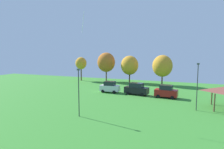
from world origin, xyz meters
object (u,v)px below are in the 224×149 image
kite_flying_5 (88,6)px  light_post_0 (197,84)px  parked_car_second_from_left (136,89)px  treeline_tree_3 (162,66)px  light_post_1 (79,90)px  treeline_tree_2 (130,65)px  treeline_tree_1 (106,62)px  treeline_tree_0 (81,63)px  parked_car_leftmost (110,87)px  parked_car_third_from_left (166,91)px

kite_flying_5 → light_post_0: kite_flying_5 is taller
parked_car_second_from_left → treeline_tree_3: 14.74m
light_post_1 → kite_flying_5: bearing=91.1°
light_post_0 → treeline_tree_2: size_ratio=0.92×
kite_flying_5 → light_post_0: size_ratio=0.59×
treeline_tree_1 → treeline_tree_3: treeline_tree_1 is taller
treeline_tree_0 → treeline_tree_3: size_ratio=0.90×
kite_flying_5 → parked_car_leftmost: (-2.18, 13.10, -13.48)m
light_post_0 → light_post_1: light_post_0 is taller
treeline_tree_0 → parked_car_leftmost: bearing=-42.1°
parked_car_third_from_left → treeline_tree_1: size_ratio=0.50×
treeline_tree_3 → treeline_tree_1: bearing=176.7°
light_post_1 → treeline_tree_1: 32.22m
kite_flying_5 → treeline_tree_2: kite_flying_5 is taller
light_post_0 → light_post_1: 16.78m
parked_car_leftmost → treeline_tree_2: (-0.19, 14.91, 3.65)m
parked_car_second_from_left → parked_car_third_from_left: parked_car_third_from_left is taller
kite_flying_5 → treeline_tree_0: size_ratio=0.58×
parked_car_leftmost → treeline_tree_3: size_ratio=0.53×
treeline_tree_2 → treeline_tree_3: size_ratio=0.97×
parked_car_second_from_left → treeline_tree_0: treeline_tree_0 is taller
light_post_1 → treeline_tree_2: (-2.44, 30.98, 1.25)m
kite_flying_5 → light_post_1: bearing=-88.9°
parked_car_second_from_left → parked_car_third_from_left: (5.78, -0.52, -0.00)m
treeline_tree_2 → treeline_tree_3: treeline_tree_3 is taller
treeline_tree_3 → parked_car_leftmost: bearing=-122.7°
parked_car_second_from_left → parked_car_leftmost: bearing=-173.7°
treeline_tree_2 → treeline_tree_0: bearing=-173.6°
treeline_tree_2 → treeline_tree_3: (9.04, -1.16, 0.12)m
kite_flying_5 → treeline_tree_0: 32.73m
light_post_0 → treeline_tree_2: treeline_tree_2 is taller
light_post_0 → parked_car_second_from_left: bearing=146.3°
parked_car_leftmost → light_post_0: size_ratio=0.59×
parked_car_third_from_left → light_post_1: light_post_1 is taller
treeline_tree_3 → kite_flying_5: bearing=-103.9°
light_post_1 → treeline_tree_1: treeline_tree_1 is taller
parked_car_second_from_left → light_post_1: size_ratio=0.78×
kite_flying_5 → parked_car_second_from_left: 19.01m
light_post_1 → treeline_tree_0: (-16.92, 29.36, 1.58)m
treeline_tree_0 → treeline_tree_2: 14.58m
parked_car_second_from_left → light_post_0: bearing=-25.8°
parked_car_leftmost → treeline_tree_1: (-7.15, 14.69, 4.36)m
treeline_tree_1 → treeline_tree_0: bearing=-169.5°
parked_car_leftmost → parked_car_third_from_left: (11.56, -0.69, 0.01)m
treeline_tree_0 → parked_car_second_from_left: bearing=-33.3°
parked_car_second_from_left → light_post_0: 13.27m
parked_car_leftmost → treeline_tree_1: bearing=113.4°
light_post_1 → treeline_tree_2: treeline_tree_2 is taller
parked_car_leftmost → light_post_0: 18.36m
treeline_tree_0 → treeline_tree_3: treeline_tree_3 is taller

